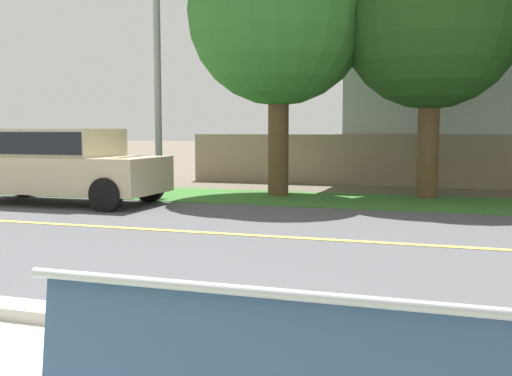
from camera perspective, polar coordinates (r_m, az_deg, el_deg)
ground_plane at (r=9.87m, az=6.20°, el=-3.32°), size 140.00×140.00×0.00m
curb_edge at (r=4.62m, az=-9.00°, el=-12.86°), size 44.00×0.30×0.11m
street_asphalt at (r=8.43m, az=4.06°, el=-4.79°), size 52.00×8.00×0.01m
road_centre_line at (r=8.43m, az=4.06°, el=-4.75°), size 48.00×0.14×0.01m
far_verge_grass at (r=13.03m, az=9.19°, el=-1.18°), size 48.00×2.80×0.02m
car_beige_near at (r=12.99m, az=-18.13°, el=2.34°), size 4.30×1.86×1.54m
streetlamp at (r=14.35m, az=-9.01°, el=15.19°), size 0.24×2.10×6.88m
shade_tree_left at (r=14.00m, az=16.87°, el=16.38°), size 3.93×3.93×6.48m
garden_wall at (r=16.72m, az=15.28°, el=2.53°), size 13.00×0.36×1.40m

